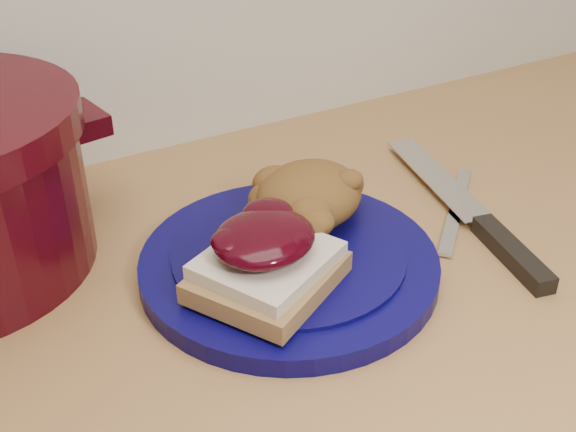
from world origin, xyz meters
TOP-DOWN VIEW (x-y plane):
  - plate at (0.06, 1.49)m, footprint 0.38×0.38m
  - sandwich at (0.01, 1.46)m, footprint 0.16×0.15m
  - stuffing_mound at (0.10, 1.53)m, footprint 0.15×0.14m
  - chef_knife at (0.27, 1.44)m, footprint 0.09×0.32m
  - butter_knife at (0.27, 1.49)m, footprint 0.15×0.14m

SIDE VIEW (x-z plane):
  - butter_knife at x=0.27m, z-range 0.90..0.91m
  - chef_knife at x=0.27m, z-range 0.90..0.92m
  - plate at x=0.06m, z-range 0.90..0.92m
  - sandwich at x=0.01m, z-range 0.92..0.98m
  - stuffing_mound at x=0.10m, z-range 0.92..0.98m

